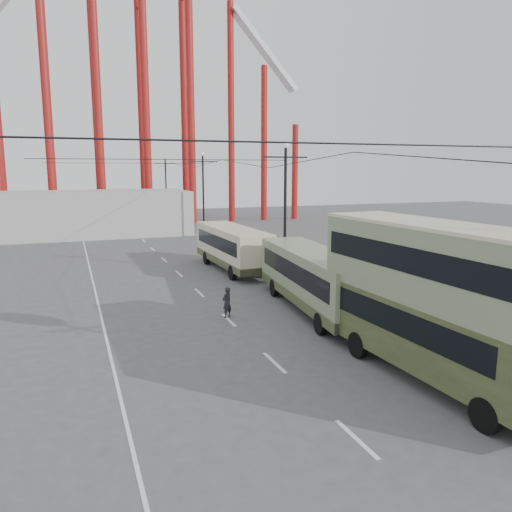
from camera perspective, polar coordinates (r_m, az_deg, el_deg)
name	(u,v)px	position (r m, az deg, el deg)	size (l,w,h in m)	color
ground	(350,402)	(17.26, 10.68, -16.13)	(160.00, 160.00, 0.00)	#48484B
road_markings	(188,280)	(34.52, -7.76, -2.75)	(12.52, 120.00, 0.01)	silver
lamp_post_mid	(285,211)	(34.22, 3.34, 5.14)	(3.20, 0.44, 9.32)	black
lamp_post_far	(203,195)	(55.01, -6.04, 6.91)	(3.20, 0.44, 9.32)	black
lamp_post_distant	(166,188)	(76.48, -10.24, 7.65)	(3.20, 0.44, 9.32)	black
roller_coaster	(106,47)	(71.96, -16.76, 21.89)	(52.95, 5.00, 55.48)	maroon
fairground_shed	(90,213)	(60.42, -18.46, 4.66)	(22.00, 10.00, 5.00)	#A3A49F
double_decker_bus	(438,295)	(18.63, 20.13, -4.20)	(3.16, 10.68, 5.68)	#333B1F
single_decker_green	(314,277)	(26.82, 6.67, -2.43)	(3.73, 11.61, 3.23)	#6C7C5A
single_decker_cream	(232,246)	(37.41, -2.73, 1.13)	(2.91, 10.38, 3.21)	beige
pedestrian	(227,302)	(25.63, -3.35, -5.31)	(0.58, 0.38, 1.60)	black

